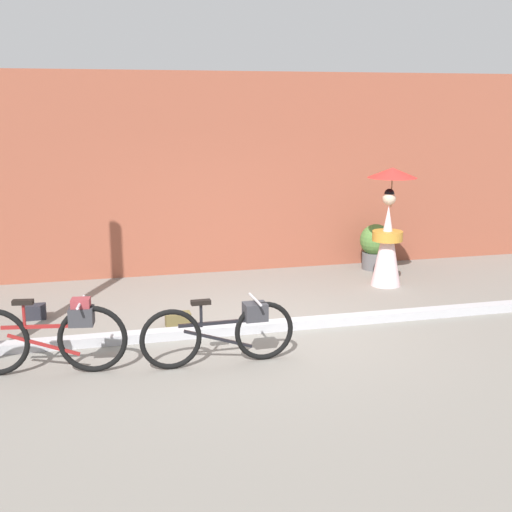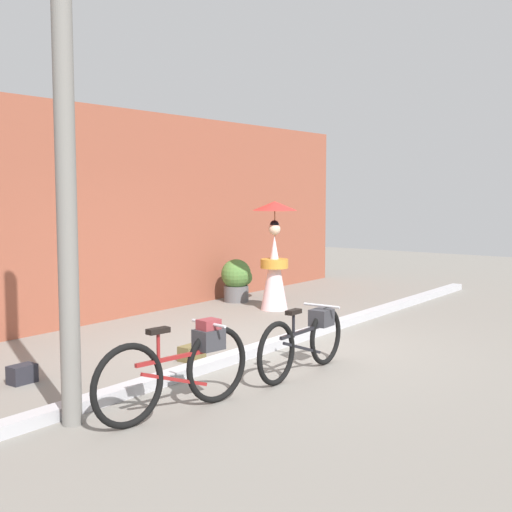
# 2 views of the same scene
# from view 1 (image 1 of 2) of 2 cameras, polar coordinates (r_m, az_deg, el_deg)

# --- Properties ---
(ground_plane) EXTENTS (30.00, 30.00, 0.00)m
(ground_plane) POSITION_cam_1_polar(r_m,az_deg,el_deg) (8.96, 0.15, -6.32)
(ground_plane) COLOR gray
(building_wall) EXTENTS (14.00, 0.40, 3.44)m
(building_wall) POSITION_cam_1_polar(r_m,az_deg,el_deg) (11.93, -4.04, 6.91)
(building_wall) COLOR brown
(building_wall) RESTS_ON ground_plane
(sidewalk_curb) EXTENTS (14.00, 0.20, 0.12)m
(sidewalk_curb) POSITION_cam_1_polar(r_m,az_deg,el_deg) (8.94, 0.15, -5.96)
(sidewalk_curb) COLOR #B2B2B7
(sidewalk_curb) RESTS_ON ground_plane
(bicycle_near_officer) EXTENTS (1.81, 0.48, 0.85)m
(bicycle_near_officer) POSITION_cam_1_polar(r_m,az_deg,el_deg) (7.81, -16.87, -6.36)
(bicycle_near_officer) COLOR black
(bicycle_near_officer) RESTS_ON ground_plane
(bicycle_far_side) EXTENTS (1.78, 0.48, 0.78)m
(bicycle_far_side) POSITION_cam_1_polar(r_m,az_deg,el_deg) (7.78, -2.70, -6.25)
(bicycle_far_side) COLOR black
(bicycle_far_side) RESTS_ON ground_plane
(person_with_parasol) EXTENTS (0.79, 0.79, 1.92)m
(person_with_parasol) POSITION_cam_1_polar(r_m,az_deg,el_deg) (11.17, 11.02, 2.35)
(person_with_parasol) COLOR silver
(person_with_parasol) RESTS_ON ground_plane
(potted_plant_by_door) EXTENTS (0.58, 0.57, 0.81)m
(potted_plant_by_door) POSITION_cam_1_polar(r_m,az_deg,el_deg) (12.35, 10.07, 0.88)
(potted_plant_by_door) COLOR #59595B
(potted_plant_by_door) RESTS_ON ground_plane
(backpack_on_pavement) EXTENTS (0.29, 0.19, 0.20)m
(backpack_on_pavement) POSITION_cam_1_polar(r_m,az_deg,el_deg) (9.91, -18.03, -4.45)
(backpack_on_pavement) COLOR #26262D
(backpack_on_pavement) RESTS_ON ground_plane
(backpack_spare) EXTENTS (0.33, 0.19, 0.19)m
(backpack_spare) POSITION_cam_1_polar(r_m,az_deg,el_deg) (9.18, -6.54, -5.29)
(backpack_spare) COLOR brown
(backpack_spare) RESTS_ON ground_plane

